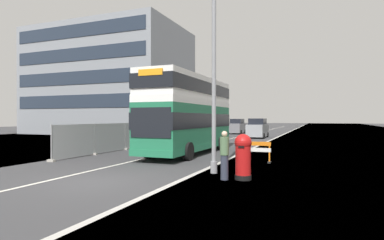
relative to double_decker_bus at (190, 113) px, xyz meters
name	(u,v)px	position (x,y,z in m)	size (l,w,h in m)	color
ground	(108,184)	(0.85, -9.64, -2.66)	(140.00, 280.00, 0.10)	#38383A
double_decker_bus	(190,113)	(0.00, 0.00, 0.00)	(2.78, 10.29, 4.91)	#1E6B47
lamppost_foreground	(214,66)	(3.74, -6.37, 1.86)	(0.29, 0.70, 9.41)	gray
red_pillar_postbox	(243,155)	(5.19, -7.27, -1.67)	(0.64, 0.64, 1.71)	black
roadworks_barrier	(256,150)	(4.79, -2.45, -1.96)	(1.48, 0.47, 1.07)	orange
construction_site_fence	(125,137)	(-5.25, 0.48, -1.66)	(0.44, 13.80, 1.99)	#A8AAAD
car_oncoming_near	(258,129)	(1.07, 18.16, -1.55)	(2.07, 4.49, 2.25)	gray
car_receding_mid	(237,127)	(-3.43, 26.49, -1.58)	(1.95, 4.21, 2.18)	slate
bare_tree_far_verge_near	(148,115)	(-13.29, 17.63, 0.09)	(2.20, 3.21, 5.47)	#4C3D2D
bare_tree_far_verge_mid	(158,117)	(-13.51, 20.79, -0.12)	(3.71, 2.57, 4.93)	#4C3D2D
bare_tree_far_verge_far	(203,116)	(-15.05, 43.79, 0.06)	(2.71, 3.00, 5.04)	#4C3D2D
pedestrian_at_kerb	(224,155)	(4.55, -7.57, -1.69)	(0.34, 0.34, 1.82)	#2D3342
backdrop_office_block	(110,82)	(-21.85, 21.18, 5.14)	(22.16, 14.39, 15.50)	gray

